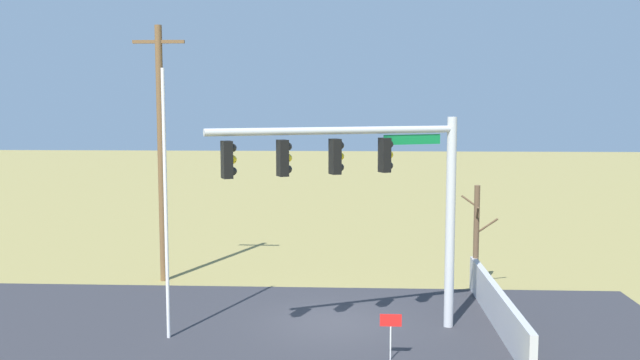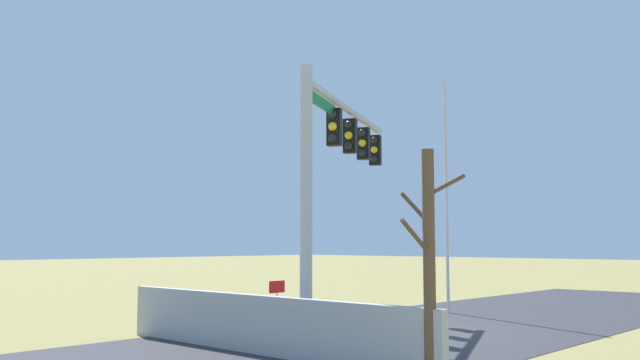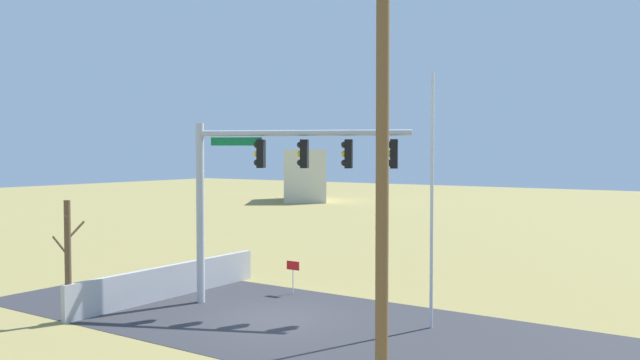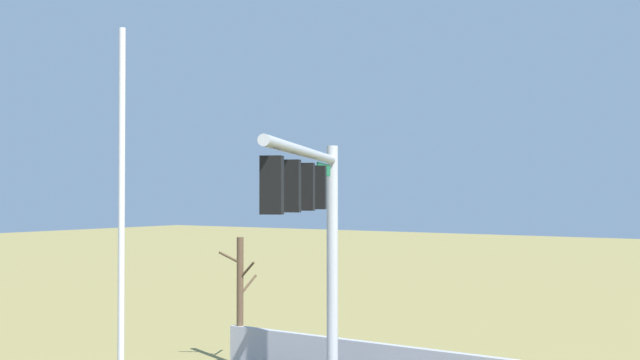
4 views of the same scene
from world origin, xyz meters
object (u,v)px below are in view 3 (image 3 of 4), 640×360
distant_building (306,175)px  open_sign (293,270)px  flagpole (432,201)px  bare_tree (68,259)px  signal_mast (269,173)px  utility_pole (382,169)px

distant_building → open_sign: bearing=-179.4°
flagpole → distant_building: (32.93, -39.88, -1.04)m
open_sign → distant_building: (26.75, -38.43, 1.83)m
bare_tree → open_sign: (-3.35, -7.07, -1.03)m
distant_building → bare_tree: bearing=173.0°
flagpole → signal_mast: bearing=3.9°
utility_pole → distant_building: size_ratio=1.16×
signal_mast → distant_building: bearing=-56.0°
flagpole → utility_pole: 6.86m
signal_mast → utility_pole: 9.83m
open_sign → signal_mast: bearing=101.6°
flagpole → utility_pole: bearing=106.3°
open_sign → distant_building: bearing=-55.2°
utility_pole → open_sign: utility_pole is taller
signal_mast → bare_tree: bearing=54.5°
bare_tree → open_sign: 7.89m
open_sign → bare_tree: bearing=64.6°
signal_mast → bare_tree: signal_mast is taller
open_sign → distant_building: distant_building is taller
utility_pole → distant_building: 58.04m
utility_pole → bare_tree: utility_pole is taller
flagpole → distant_building: flagpole is taller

